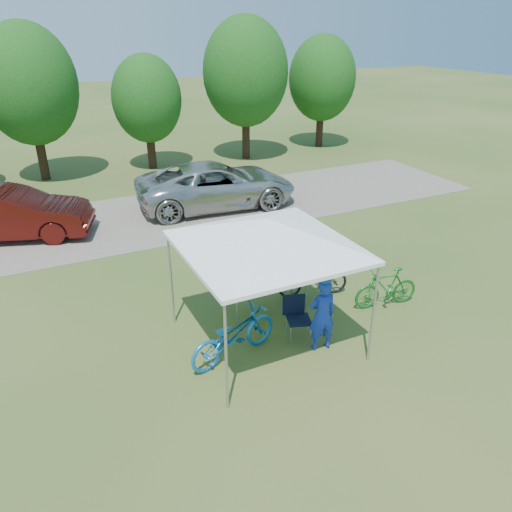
{
  "coord_description": "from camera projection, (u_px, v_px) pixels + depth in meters",
  "views": [
    {
      "loc": [
        -3.98,
        -7.7,
        6.09
      ],
      "look_at": [
        0.76,
        2.0,
        0.93
      ],
      "focal_mm": 35.0,
      "sensor_mm": 36.0,
      "label": 1
    }
  ],
  "objects": [
    {
      "name": "folding_table",
      "position": [
        266.0,
        284.0,
        11.17
      ],
      "size": [
        1.82,
        0.76,
        0.75
      ],
      "color": "white",
      "rests_on": "ground"
    },
    {
      "name": "bike_blue",
      "position": [
        233.0,
        334.0,
        9.69
      ],
      "size": [
        2.13,
        1.21,
        1.06
      ],
      "primitive_type": "imported",
      "rotation": [
        0.0,
        0.0,
        1.84
      ],
      "color": "blue",
      "rests_on": "ground"
    },
    {
      "name": "bike_dark",
      "position": [
        313.0,
        279.0,
        11.92
      ],
      "size": [
        1.82,
        1.03,
        0.9
      ],
      "primitive_type": "imported",
      "rotation": [
        0.0,
        0.0,
        -1.84
      ],
      "color": "black",
      "rests_on": "ground"
    },
    {
      "name": "sedan",
      "position": [
        11.0,
        214.0,
        14.95
      ],
      "size": [
        4.91,
        3.0,
        1.53
      ],
      "primitive_type": "imported",
      "rotation": [
        0.0,
        0.0,
        1.25
      ],
      "color": "#480F0C",
      "rests_on": "gravel_strip"
    },
    {
      "name": "canopy",
      "position": [
        267.0,
        222.0,
        9.3
      ],
      "size": [
        4.53,
        4.53,
        3.0
      ],
      "color": "#A5A5AA",
      "rests_on": "ground"
    },
    {
      "name": "ice_cream_cup",
      "position": [
        283.0,
        278.0,
        11.25
      ],
      "size": [
        0.09,
        0.09,
        0.07
      ],
      "primitive_type": "cylinder",
      "color": "yellow",
      "rests_on": "folding_table"
    },
    {
      "name": "minivan",
      "position": [
        217.0,
        185.0,
        17.51
      ],
      "size": [
        5.8,
        3.1,
        1.55
      ],
      "primitive_type": "imported",
      "rotation": [
        0.0,
        0.0,
        1.47
      ],
      "color": "beige",
      "rests_on": "gravel_strip"
    },
    {
      "name": "treeline",
      "position": [
        102.0,
        88.0,
        20.19
      ],
      "size": [
        24.89,
        4.28,
        6.3
      ],
      "color": "#382314",
      "rests_on": "ground"
    },
    {
      "name": "ground",
      "position": [
        265.0,
        340.0,
        10.44
      ],
      "size": [
        100.0,
        100.0,
        0.0
      ],
      "primitive_type": "plane",
      "color": "#2D5119",
      "rests_on": "ground"
    },
    {
      "name": "bike_green",
      "position": [
        386.0,
        288.0,
        11.5
      ],
      "size": [
        1.62,
        0.7,
        0.94
      ],
      "primitive_type": "imported",
      "rotation": [
        0.0,
        0.0,
        -1.74
      ],
      "color": "#186E23",
      "rests_on": "ground"
    },
    {
      "name": "gravel_strip",
      "position": [
        158.0,
        216.0,
        16.92
      ],
      "size": [
        24.0,
        5.0,
        0.02
      ],
      "primitive_type": "cube",
      "color": "gray",
      "rests_on": "ground"
    },
    {
      "name": "cooler",
      "position": [
        250.0,
        279.0,
        10.91
      ],
      "size": [
        0.51,
        0.35,
        0.37
      ],
      "color": "white",
      "rests_on": "folding_table"
    },
    {
      "name": "folding_chair",
      "position": [
        296.0,
        313.0,
        10.38
      ],
      "size": [
        0.59,
        0.61,
        0.92
      ],
      "rotation": [
        0.0,
        0.0,
        -0.31
      ],
      "color": "black",
      "rests_on": "ground"
    },
    {
      "name": "cyclist",
      "position": [
        322.0,
        315.0,
        9.86
      ],
      "size": [
        0.61,
        0.45,
        1.56
      ],
      "primitive_type": "imported",
      "rotation": [
        0.0,
        0.0,
        3.01
      ],
      "color": "#1635B4",
      "rests_on": "ground"
    }
  ]
}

